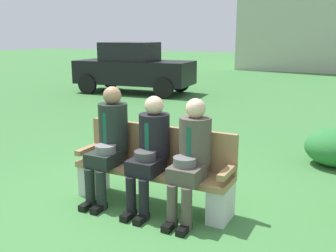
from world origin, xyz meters
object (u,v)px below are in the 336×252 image
shrub_near_bench (336,148)px  seated_man_left (109,139)px  parked_car_near (133,68)px  park_bench (154,169)px  seated_man_right (191,154)px  seated_man_middle (150,148)px

shrub_near_bench → seated_man_left: bearing=-132.3°
parked_car_near → shrub_near_bench: bearing=-37.0°
park_bench → seated_man_right: (0.51, -0.13, 0.29)m
seated_man_right → parked_car_near: 9.27m
seated_man_left → parked_car_near: (-4.37, 7.53, 0.09)m
seated_man_middle → shrub_near_bench: seated_man_middle is taller
park_bench → shrub_near_bench: park_bench is taller
park_bench → seated_man_left: (-0.52, -0.13, 0.32)m
park_bench → parked_car_near: parked_car_near is taller
park_bench → parked_car_near: 8.88m
seated_man_middle → parked_car_near: bearing=123.1°
seated_man_left → parked_car_near: size_ratio=0.33×
seated_man_right → shrub_near_bench: bearing=63.6°
park_bench → seated_man_middle: seated_man_middle is taller
seated_man_left → parked_car_near: 8.70m
park_bench → parked_car_near: bearing=123.5°
seated_man_left → seated_man_right: 1.04m
park_bench → seated_man_middle: 0.32m
parked_car_near → park_bench: bearing=-56.5°
park_bench → shrub_near_bench: bearing=53.5°
seated_man_right → parked_car_near: bearing=125.7°
seated_man_left → seated_man_middle: 0.55m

